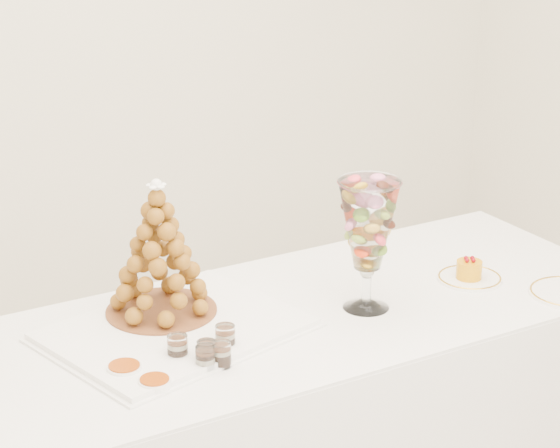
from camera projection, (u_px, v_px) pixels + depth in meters
buffet_table at (299, 429)px, 3.22m from camera, size 2.02×0.84×0.76m
lace_tray at (175, 330)px, 2.95m from camera, size 0.74×0.62×0.02m
macaron_vase at (368, 227)px, 3.03m from camera, size 0.17×0.17×0.38m
cake_plate at (469, 278)px, 3.30m from camera, size 0.20×0.20×0.01m
verrine_a at (178, 348)px, 2.79m from camera, size 0.06×0.06×0.07m
verrine_b at (207, 354)px, 2.77m from camera, size 0.05×0.05×0.07m
verrine_c at (225, 338)px, 2.85m from camera, size 0.06×0.06×0.07m
verrine_d at (205, 359)px, 2.75m from camera, size 0.05×0.05×0.07m
verrine_e at (221, 354)px, 2.77m from camera, size 0.06×0.06×0.07m
ramekin_back at (124, 371)px, 2.73m from camera, size 0.09×0.09×0.03m
ramekin_front at (155, 384)px, 2.66m from camera, size 0.08×0.08×0.03m
croquembouche at (159, 249)px, 2.97m from camera, size 0.31×0.31×0.39m
mousse_cake at (469, 269)px, 3.28m from camera, size 0.08×0.08×0.07m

